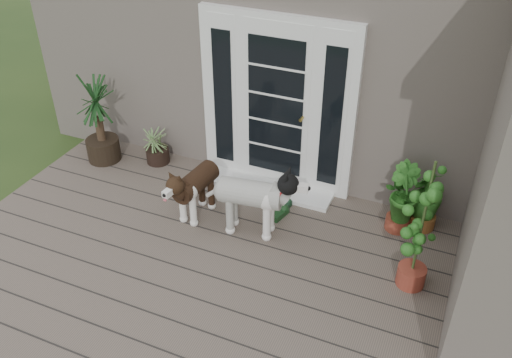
% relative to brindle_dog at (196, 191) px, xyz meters
% --- Properties ---
extents(deck, '(6.20, 4.60, 0.12)m').
position_rel_brindle_dog_xyz_m(deck, '(0.77, -1.19, -0.40)').
color(deck, '#6B5B4C').
rests_on(deck, ground).
extents(house_main, '(7.40, 4.00, 3.10)m').
position_rel_brindle_dog_xyz_m(house_main, '(0.77, 3.06, 1.09)').
color(house_main, '#665E54').
rests_on(house_main, ground).
extents(door_unit, '(1.90, 0.14, 2.15)m').
position_rel_brindle_dog_xyz_m(door_unit, '(0.57, 1.01, 0.74)').
color(door_unit, white).
rests_on(door_unit, deck).
extents(door_step, '(1.60, 0.40, 0.05)m').
position_rel_brindle_dog_xyz_m(door_step, '(0.57, 0.81, -0.31)').
color(door_step, white).
rests_on(door_step, deck).
extents(brindle_dog, '(0.44, 0.85, 0.68)m').
position_rel_brindle_dog_xyz_m(brindle_dog, '(0.00, 0.00, 0.00)').
color(brindle_dog, '#362113').
rests_on(brindle_dog, deck).
extents(white_dog, '(0.97, 0.52, 0.77)m').
position_rel_brindle_dog_xyz_m(white_dog, '(0.69, -0.04, 0.05)').
color(white_dog, white).
rests_on(white_dog, deck).
extents(spider_plant, '(0.59, 0.59, 0.55)m').
position_rel_brindle_dog_xyz_m(spider_plant, '(-1.04, 0.81, -0.06)').
color(spider_plant, '#8FAB69').
rests_on(spider_plant, deck).
extents(yucca, '(1.05, 1.05, 1.20)m').
position_rel_brindle_dog_xyz_m(yucca, '(-1.74, 0.59, 0.26)').
color(yucca, black).
rests_on(yucca, deck).
extents(herb_a, '(0.64, 0.64, 0.59)m').
position_rel_brindle_dog_xyz_m(herb_a, '(2.21, 0.72, -0.04)').
color(herb_a, '#24651D').
rests_on(herb_a, deck).
extents(herb_b, '(0.58, 0.58, 0.61)m').
position_rel_brindle_dog_xyz_m(herb_b, '(2.19, 0.66, -0.03)').
color(herb_b, '#17511A').
rests_on(herb_b, deck).
extents(herb_c, '(0.56, 0.56, 0.62)m').
position_rel_brindle_dog_xyz_m(herb_c, '(2.44, 0.81, -0.03)').
color(herb_c, '#28661D').
rests_on(herb_c, deck).
extents(sapling, '(0.51, 0.51, 1.50)m').
position_rel_brindle_dog_xyz_m(sapling, '(2.49, -0.16, 0.41)').
color(sapling, '#295B1A').
rests_on(sapling, deck).
extents(clog_left, '(0.21, 0.32, 0.09)m').
position_rel_brindle_dog_xyz_m(clog_left, '(0.90, 0.34, -0.29)').
color(clog_left, '#153517').
rests_on(clog_left, deck).
extents(clog_right, '(0.17, 0.30, 0.09)m').
position_rel_brindle_dog_xyz_m(clog_right, '(0.89, 0.49, -0.30)').
color(clog_right, '#13311C').
rests_on(clog_right, deck).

